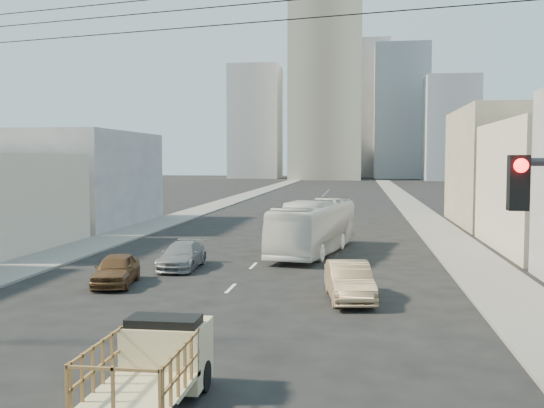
% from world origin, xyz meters
% --- Properties ---
extents(sidewalk_left, '(3.50, 180.00, 0.12)m').
position_xyz_m(sidewalk_left, '(-11.75, 70.00, 0.06)').
color(sidewalk_left, slate).
rests_on(sidewalk_left, ground).
extents(sidewalk_right, '(3.50, 180.00, 0.12)m').
position_xyz_m(sidewalk_right, '(11.75, 70.00, 0.06)').
color(sidewalk_right, slate).
rests_on(sidewalk_right, ground).
extents(lane_dashes, '(0.15, 104.00, 0.01)m').
position_xyz_m(lane_dashes, '(0.00, 53.00, 0.01)').
color(lane_dashes, silver).
rests_on(lane_dashes, ground).
extents(flatbed_pickup, '(1.95, 4.41, 1.90)m').
position_xyz_m(flatbed_pickup, '(0.97, 0.52, 1.09)').
color(flatbed_pickup, beige).
rests_on(flatbed_pickup, ground).
extents(city_bus, '(4.77, 11.66, 3.17)m').
position_xyz_m(city_bus, '(2.87, 25.00, 1.58)').
color(city_bus, silver).
rests_on(city_bus, ground).
extents(sedan_brown, '(2.30, 4.33, 1.40)m').
position_xyz_m(sedan_brown, '(-5.25, 14.04, 0.70)').
color(sedan_brown, brown).
rests_on(sedan_brown, ground).
extents(sedan_tan, '(2.26, 4.82, 1.53)m').
position_xyz_m(sedan_tan, '(5.18, 12.36, 0.76)').
color(sedan_tan, '#917554').
rests_on(sedan_tan, ground).
extents(sedan_grey, '(1.97, 4.63, 1.33)m').
position_xyz_m(sedan_grey, '(-3.52, 18.68, 0.67)').
color(sedan_grey, slate).
rests_on(sedan_grey, ground).
extents(overhead_wires, '(23.01, 5.02, 0.72)m').
position_xyz_m(overhead_wires, '(0.00, 1.50, 8.97)').
color(overhead_wires, black).
rests_on(overhead_wires, ground).
extents(bldg_right_far, '(12.00, 16.00, 10.00)m').
position_xyz_m(bldg_right_far, '(20.00, 44.00, 5.00)').
color(bldg_right_far, gray).
rests_on(bldg_right_far, ground).
extents(bldg_left_far, '(12.00, 16.00, 8.00)m').
position_xyz_m(bldg_left_far, '(-19.50, 39.00, 4.00)').
color(bldg_left_far, gray).
rests_on(bldg_left_far, ground).
extents(high_rise_tower, '(20.00, 20.00, 60.00)m').
position_xyz_m(high_rise_tower, '(-4.00, 170.00, 30.00)').
color(high_rise_tower, gray).
rests_on(high_rise_tower, ground).
extents(midrise_ne, '(16.00, 16.00, 40.00)m').
position_xyz_m(midrise_ne, '(18.00, 185.00, 20.00)').
color(midrise_ne, '#999BA1').
rests_on(midrise_ne, ground).
extents(midrise_nw, '(15.00, 15.00, 34.00)m').
position_xyz_m(midrise_nw, '(-26.00, 180.00, 17.00)').
color(midrise_nw, '#999BA1').
rests_on(midrise_nw, ground).
extents(midrise_back, '(18.00, 18.00, 44.00)m').
position_xyz_m(midrise_back, '(6.00, 200.00, 22.00)').
color(midrise_back, gray).
rests_on(midrise_back, ground).
extents(midrise_east, '(14.00, 14.00, 28.00)m').
position_xyz_m(midrise_east, '(30.00, 165.00, 14.00)').
color(midrise_east, '#999BA1').
rests_on(midrise_east, ground).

